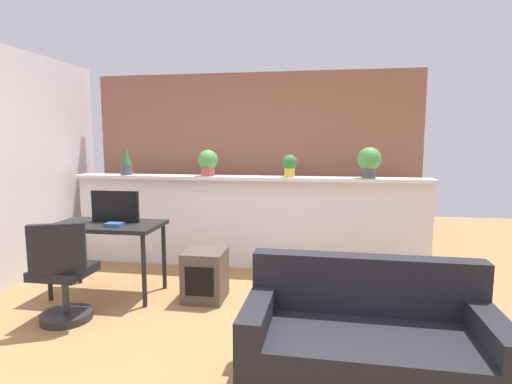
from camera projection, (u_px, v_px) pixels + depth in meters
ground_plane at (200, 343)px, 3.17m from camera, size 12.00×12.00×0.00m
divider_wall at (246, 223)px, 5.06m from camera, size 4.42×0.16×1.11m
plant_shelf at (246, 178)px, 4.95m from camera, size 4.42×0.31×0.04m
brick_wall_behind at (254, 166)px, 5.56m from camera, size 4.42×0.10×2.50m
potted_plant_0 at (126, 161)px, 5.14m from camera, size 0.14×0.14×0.37m
potted_plant_1 at (208, 162)px, 5.02m from camera, size 0.25×0.25×0.32m
potted_plant_2 at (290, 164)px, 4.85m from camera, size 0.19×0.19×0.27m
potted_plant_3 at (369, 161)px, 4.67m from camera, size 0.27×0.27×0.36m
desk at (107, 231)px, 4.11m from camera, size 1.10×0.60×0.75m
tv_monitor at (115, 207)px, 4.15m from camera, size 0.51×0.04×0.33m
office_chair at (63, 280)px, 3.48m from camera, size 0.51×0.51×0.91m
side_cube_shelf at (205, 275)px, 4.03m from camera, size 0.40×0.41×0.50m
book_on_desk at (114, 225)px, 3.95m from camera, size 0.17×0.11×0.04m
couch at (367, 345)px, 2.57m from camera, size 1.58×0.79×0.80m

